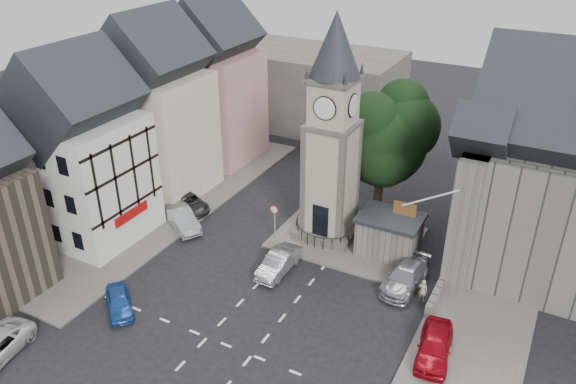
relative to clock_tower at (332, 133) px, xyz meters
The scene contains 22 objects.
ground 11.39m from the clock_tower, 90.00° to the right, with size 120.00×120.00×0.00m, color black.
pavement_west 15.00m from the clock_tower, behind, with size 6.00×30.00×0.14m, color #595651.
pavement_east 14.45m from the clock_tower, ahead, with size 6.00×26.00×0.14m, color #595651.
central_island 8.18m from the clock_tower, ahead, with size 10.00×8.00×0.16m, color #595651.
road_markings 15.74m from the clock_tower, 90.00° to the right, with size 20.00×8.00×0.01m, color silver.
clock_tower is the anchor object (origin of this frame).
stone_shelter 8.15m from the clock_tower, ahead, with size 4.30×3.30×3.08m.
town_tree 5.51m from the clock_tower, 68.23° to the left, with size 7.20×7.20×10.80m.
warning_sign_post 7.34m from the clock_tower, 141.37° to the right, with size 0.70×0.19×2.85m.
terrace_pink 17.51m from the clock_tower, 152.68° to the left, with size 8.10×7.60×12.80m.
terrace_cream 15.58m from the clock_tower, behind, with size 8.10×7.60×12.80m.
terrace_tudor 17.55m from the clock_tower, 152.73° to the right, with size 8.10×7.60×12.00m.
backdrop_west 23.69m from the clock_tower, 120.95° to the left, with size 20.00×10.00×8.00m, color #4C4944.
east_boundary_wall 12.15m from the clock_tower, 12.32° to the left, with size 0.40×16.00×0.90m, color #5B5954.
flagpole 9.01m from the clock_tower, 26.52° to the right, with size 3.68×0.10×2.74m.
car_west_blue 17.62m from the clock_tower, 118.61° to the right, with size 1.44×3.57×1.22m, color #1C469B.
car_west_silver 13.38m from the clock_tower, 156.75° to the right, with size 1.58×4.53×1.49m, color #9A9CA1.
car_west_grey 13.86m from the clock_tower, behind, with size 2.10×4.55×1.27m, color #272729.
car_island_silver 9.54m from the clock_tower, 99.62° to the right, with size 1.48×4.23×1.39m, color gray.
car_island_east 10.78m from the clock_tower, 26.51° to the right, with size 1.99×4.88×1.42m, color gray.
car_east_red 15.47m from the clock_tower, 40.48° to the right, with size 1.76×4.38×1.49m, color #9E0815.
pedestrian 12.00m from the clock_tower, 27.75° to the right, with size 0.57×0.38×1.57m, color #AFA291.
Camera 1 is at (14.15, -24.94, 22.50)m, focal length 35.00 mm.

